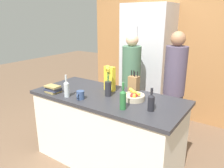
{
  "coord_description": "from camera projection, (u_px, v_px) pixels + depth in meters",
  "views": [
    {
      "loc": [
        1.45,
        -2.01,
        1.82
      ],
      "look_at": [
        0.0,
        0.1,
        1.03
      ],
      "focal_mm": 35.0,
      "sensor_mm": 36.0,
      "label": 1
    }
  ],
  "objects": [
    {
      "name": "refrigerator",
      "position": [
        147.0,
        64.0,
        3.88
      ],
      "size": [
        0.8,
        0.62,
        2.03
      ],
      "color": "#B7B7BC",
      "rests_on": "ground_plane"
    },
    {
      "name": "fruit_bowl",
      "position": [
        134.0,
        96.0,
        2.48
      ],
      "size": [
        0.24,
        0.24,
        0.12
      ],
      "color": "tan",
      "rests_on": "kitchen_island"
    },
    {
      "name": "coffee_mug",
      "position": [
        80.0,
        95.0,
        2.51
      ],
      "size": [
        0.09,
        0.13,
        0.1
      ],
      "color": "#334770",
      "rests_on": "kitchen_island"
    },
    {
      "name": "bottle_vinegar",
      "position": [
        67.0,
        88.0,
        2.57
      ],
      "size": [
        0.06,
        0.06,
        0.27
      ],
      "color": "#B2BCC1",
      "rests_on": "kitchen_island"
    },
    {
      "name": "bottle_wine",
      "position": [
        123.0,
        99.0,
        2.22
      ],
      "size": [
        0.07,
        0.07,
        0.29
      ],
      "color": "#286633",
      "rests_on": "kitchen_island"
    },
    {
      "name": "cereal_box",
      "position": [
        110.0,
        79.0,
        2.78
      ],
      "size": [
        0.16,
        0.08,
        0.31
      ],
      "color": "yellow",
      "rests_on": "kitchen_island"
    },
    {
      "name": "kitchen_island",
      "position": [
        107.0,
        129.0,
        2.77
      ],
      "size": [
        1.87,
        0.83,
        0.91
      ],
      "color": "silver",
      "rests_on": "ground_plane"
    },
    {
      "name": "book_stack",
      "position": [
        53.0,
        89.0,
        2.74
      ],
      "size": [
        0.21,
        0.16,
        0.09
      ],
      "color": "#99844C",
      "rests_on": "kitchen_island"
    },
    {
      "name": "person_at_sink",
      "position": [
        131.0,
        79.0,
        3.37
      ],
      "size": [
        0.28,
        0.28,
        1.59
      ],
      "rotation": [
        0.0,
        0.0,
        0.43
      ],
      "color": "#383842",
      "rests_on": "ground_plane"
    },
    {
      "name": "ground_plane",
      "position": [
        108.0,
        159.0,
        2.91
      ],
      "size": [
        14.0,
        14.0,
        0.0
      ],
      "primitive_type": "plane",
      "color": "brown"
    },
    {
      "name": "flower_vase",
      "position": [
        108.0,
        85.0,
        2.59
      ],
      "size": [
        0.08,
        0.08,
        0.37
      ],
      "color": "#232328",
      "rests_on": "kitchen_island"
    },
    {
      "name": "person_in_blue",
      "position": [
        174.0,
        84.0,
        2.99
      ],
      "size": [
        0.29,
        0.29,
        1.65
      ],
      "rotation": [
        0.0,
        0.0,
        -0.1
      ],
      "color": "#383842",
      "rests_on": "ground_plane"
    },
    {
      "name": "bottle_oil",
      "position": [
        151.0,
        102.0,
        2.19
      ],
      "size": [
        0.07,
        0.07,
        0.24
      ],
      "color": "black",
      "rests_on": "kitchen_island"
    },
    {
      "name": "knife_block",
      "position": [
        134.0,
        84.0,
        2.76
      ],
      "size": [
        0.12,
        0.1,
        0.27
      ],
      "color": "olive",
      "rests_on": "kitchen_island"
    },
    {
      "name": "back_wall_wood",
      "position": [
        166.0,
        46.0,
        3.98
      ],
      "size": [
        3.07,
        0.12,
        2.6
      ],
      "color": "#9E6B3D",
      "rests_on": "ground_plane"
    }
  ]
}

